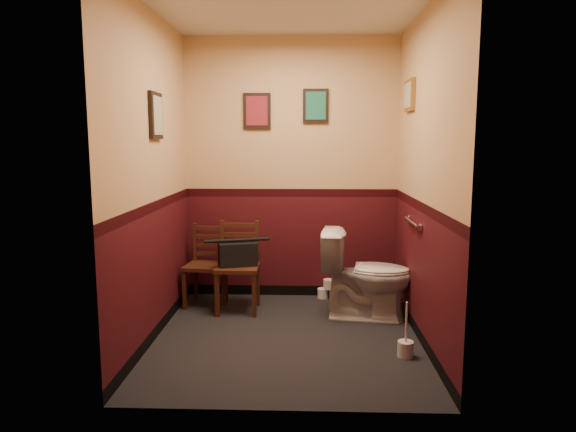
% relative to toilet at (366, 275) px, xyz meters
% --- Properties ---
extents(floor, '(2.20, 2.40, 0.00)m').
position_rel_toilet_xyz_m(floor, '(-0.72, -0.52, -0.41)').
color(floor, black).
rests_on(floor, ground).
extents(ceiling, '(2.20, 2.40, 0.00)m').
position_rel_toilet_xyz_m(ceiling, '(-0.72, -0.52, 2.29)').
color(ceiling, silver).
rests_on(ceiling, ground).
extents(wall_back, '(2.20, 0.00, 2.70)m').
position_rel_toilet_xyz_m(wall_back, '(-0.72, 0.68, 0.94)').
color(wall_back, '#3E0E14').
rests_on(wall_back, ground).
extents(wall_front, '(2.20, 0.00, 2.70)m').
position_rel_toilet_xyz_m(wall_front, '(-0.72, -1.72, 0.94)').
color(wall_front, '#3E0E14').
rests_on(wall_front, ground).
extents(wall_left, '(0.00, 2.40, 2.70)m').
position_rel_toilet_xyz_m(wall_left, '(-1.82, -0.52, 0.94)').
color(wall_left, '#3E0E14').
rests_on(wall_left, ground).
extents(wall_right, '(0.00, 2.40, 2.70)m').
position_rel_toilet_xyz_m(wall_right, '(0.38, -0.52, 0.94)').
color(wall_right, '#3E0E14').
rests_on(wall_right, ground).
extents(grab_bar, '(0.05, 0.56, 0.06)m').
position_rel_toilet_xyz_m(grab_bar, '(0.35, -0.27, 0.54)').
color(grab_bar, silver).
rests_on(grab_bar, wall_right).
extents(framed_print_back_a, '(0.28, 0.04, 0.36)m').
position_rel_toilet_xyz_m(framed_print_back_a, '(-1.07, 0.66, 1.54)').
color(framed_print_back_a, black).
rests_on(framed_print_back_a, wall_back).
extents(framed_print_back_b, '(0.26, 0.04, 0.34)m').
position_rel_toilet_xyz_m(framed_print_back_b, '(-0.47, 0.66, 1.59)').
color(framed_print_back_b, black).
rests_on(framed_print_back_b, wall_back).
extents(framed_print_left, '(0.04, 0.30, 0.38)m').
position_rel_toilet_xyz_m(framed_print_left, '(-1.80, -0.42, 1.44)').
color(framed_print_left, black).
rests_on(framed_print_left, wall_left).
extents(framed_print_right, '(0.04, 0.34, 0.28)m').
position_rel_toilet_xyz_m(framed_print_right, '(0.36, 0.08, 1.64)').
color(framed_print_right, olive).
rests_on(framed_print_right, wall_right).
extents(toilet, '(0.89, 0.58, 0.82)m').
position_rel_toilet_xyz_m(toilet, '(0.00, 0.00, 0.00)').
color(toilet, white).
rests_on(toilet, floor).
extents(toilet_brush, '(0.12, 0.12, 0.44)m').
position_rel_toilet_xyz_m(toilet_brush, '(0.20, -0.89, -0.34)').
color(toilet_brush, silver).
rests_on(toilet_brush, floor).
extents(chair_left, '(0.42, 0.42, 0.81)m').
position_rel_toilet_xyz_m(chair_left, '(-1.57, 0.34, -0.00)').
color(chair_left, '#4B2516').
rests_on(chair_left, floor).
extents(chair_right, '(0.41, 0.41, 0.87)m').
position_rel_toilet_xyz_m(chair_right, '(-1.22, 0.18, 0.03)').
color(chair_right, '#4B2516').
rests_on(chair_right, floor).
extents(handbag, '(0.40, 0.28, 0.26)m').
position_rel_toilet_xyz_m(handbag, '(-1.22, 0.15, 0.16)').
color(handbag, black).
rests_on(handbag, chair_right).
extents(tp_stack, '(0.23, 0.12, 0.20)m').
position_rel_toilet_xyz_m(tp_stack, '(-0.32, 0.59, -0.32)').
color(tp_stack, silver).
rests_on(tp_stack, floor).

